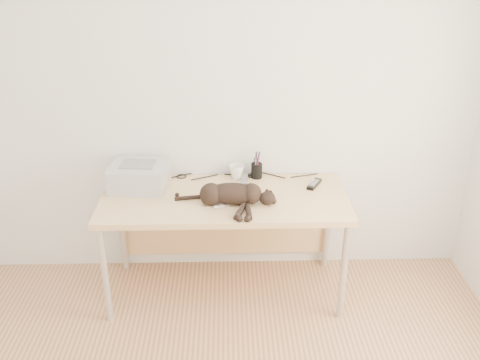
{
  "coord_description": "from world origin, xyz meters",
  "views": [
    {
      "loc": [
        0.02,
        -1.7,
        2.3
      ],
      "look_at": [
        0.1,
        1.34,
        0.88
      ],
      "focal_mm": 40.0,
      "sensor_mm": 36.0,
      "label": 1
    }
  ],
  "objects_px": {
    "printer": "(139,176)",
    "mouse": "(314,181)",
    "desk": "(225,209)",
    "mug": "(237,172)",
    "cat": "(230,195)",
    "pen_cup": "(257,170)"
  },
  "relations": [
    {
      "from": "printer",
      "to": "mug",
      "type": "distance_m",
      "value": 0.67
    },
    {
      "from": "pen_cup",
      "to": "mug",
      "type": "bearing_deg",
      "value": -175.87
    },
    {
      "from": "desk",
      "to": "cat",
      "type": "bearing_deg",
      "value": -79.93
    },
    {
      "from": "cat",
      "to": "pen_cup",
      "type": "bearing_deg",
      "value": 69.91
    },
    {
      "from": "mug",
      "to": "mouse",
      "type": "relative_size",
      "value": 1.01
    },
    {
      "from": "desk",
      "to": "cat",
      "type": "relative_size",
      "value": 2.48
    },
    {
      "from": "desk",
      "to": "mug",
      "type": "xyz_separation_m",
      "value": [
        0.09,
        0.19,
        0.18
      ]
    },
    {
      "from": "desk",
      "to": "printer",
      "type": "xyz_separation_m",
      "value": [
        -0.57,
        0.07,
        0.22
      ]
    },
    {
      "from": "pen_cup",
      "to": "mouse",
      "type": "distance_m",
      "value": 0.4
    },
    {
      "from": "pen_cup",
      "to": "mouse",
      "type": "bearing_deg",
      "value": -14.34
    },
    {
      "from": "cat",
      "to": "mouse",
      "type": "bearing_deg",
      "value": 32.63
    },
    {
      "from": "mouse",
      "to": "printer",
      "type": "bearing_deg",
      "value": -164.68
    },
    {
      "from": "pen_cup",
      "to": "mouse",
      "type": "relative_size",
      "value": 1.88
    },
    {
      "from": "printer",
      "to": "cat",
      "type": "xyz_separation_m",
      "value": [
        0.6,
        -0.26,
        -0.02
      ]
    },
    {
      "from": "printer",
      "to": "mouse",
      "type": "height_order",
      "value": "printer"
    },
    {
      "from": "printer",
      "to": "mug",
      "type": "height_order",
      "value": "printer"
    },
    {
      "from": "desk",
      "to": "mug",
      "type": "distance_m",
      "value": 0.28
    },
    {
      "from": "cat",
      "to": "pen_cup",
      "type": "distance_m",
      "value": 0.44
    },
    {
      "from": "printer",
      "to": "pen_cup",
      "type": "bearing_deg",
      "value": 9.59
    },
    {
      "from": "mug",
      "to": "printer",
      "type": "bearing_deg",
      "value": -169.27
    },
    {
      "from": "desk",
      "to": "mug",
      "type": "height_order",
      "value": "mug"
    },
    {
      "from": "printer",
      "to": "desk",
      "type": "bearing_deg",
      "value": -7.06
    }
  ]
}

